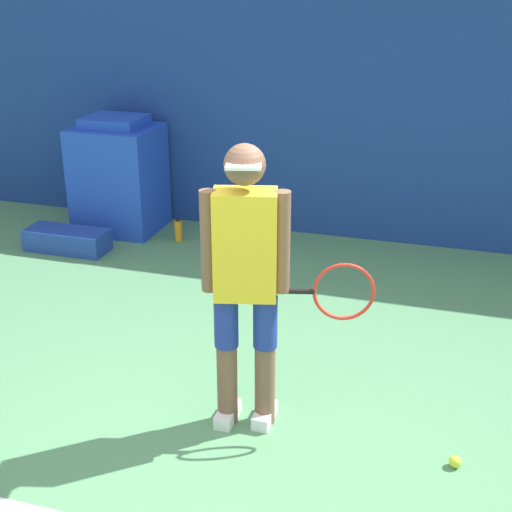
{
  "coord_description": "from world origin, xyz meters",
  "views": [
    {
      "loc": [
        1.04,
        -2.96,
        2.54
      ],
      "look_at": [
        -0.05,
        0.62,
        0.98
      ],
      "focal_mm": 50.0,
      "sensor_mm": 36.0,
      "label": 1
    }
  ],
  "objects_px": {
    "tennis_ball": "(455,462)",
    "water_bottle": "(178,230)",
    "equipment_bag": "(67,240)",
    "tennis_player": "(248,278)",
    "covered_chair": "(119,176)"
  },
  "relations": [
    {
      "from": "equipment_bag",
      "to": "water_bottle",
      "type": "height_order",
      "value": "water_bottle"
    },
    {
      "from": "covered_chair",
      "to": "equipment_bag",
      "type": "height_order",
      "value": "covered_chair"
    },
    {
      "from": "tennis_player",
      "to": "equipment_bag",
      "type": "xyz_separation_m",
      "value": [
        -2.45,
        2.09,
        -0.83
      ]
    },
    {
      "from": "covered_chair",
      "to": "tennis_player",
      "type": "bearing_deg",
      "value": -51.33
    },
    {
      "from": "tennis_player",
      "to": "water_bottle",
      "type": "height_order",
      "value": "tennis_player"
    },
    {
      "from": "equipment_bag",
      "to": "water_bottle",
      "type": "bearing_deg",
      "value": 30.65
    },
    {
      "from": "covered_chair",
      "to": "water_bottle",
      "type": "distance_m",
      "value": 0.84
    },
    {
      "from": "tennis_ball",
      "to": "tennis_player",
      "type": "bearing_deg",
      "value": 176.28
    },
    {
      "from": "tennis_player",
      "to": "water_bottle",
      "type": "bearing_deg",
      "value": 105.95
    },
    {
      "from": "tennis_player",
      "to": "tennis_ball",
      "type": "relative_size",
      "value": 24.72
    },
    {
      "from": "tennis_ball",
      "to": "water_bottle",
      "type": "distance_m",
      "value": 3.85
    },
    {
      "from": "tennis_player",
      "to": "covered_chair",
      "type": "bearing_deg",
      "value": 114.13
    },
    {
      "from": "equipment_bag",
      "to": "water_bottle",
      "type": "xyz_separation_m",
      "value": [
        0.9,
        0.54,
        0.0
      ]
    },
    {
      "from": "tennis_player",
      "to": "water_bottle",
      "type": "distance_m",
      "value": 3.15
    },
    {
      "from": "equipment_bag",
      "to": "water_bottle",
      "type": "relative_size",
      "value": 3.44
    }
  ]
}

